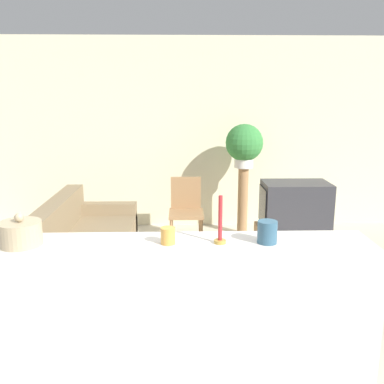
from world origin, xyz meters
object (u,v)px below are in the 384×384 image
Objects in this scene: couch at (84,249)px; wooden_chair at (186,208)px; potted_plant at (244,144)px; decorative_bowl at (20,233)px; television at (295,205)px.

wooden_chair is (1.12, 0.99, 0.19)m from couch.
wooden_chair is 1.17m from potted_plant.
couch is 2.20m from decorative_bowl.
television is 1.50m from wooden_chair.
couch is 1.50m from wooden_chair.
television is 1.23× the size of potted_plant.
potted_plant is 2.45× the size of decorative_bowl.
wooden_chair is at bearing 41.42° from couch.
couch is 2.35m from television.
potted_plant is (0.79, 0.34, 0.79)m from wooden_chair.
couch is at bearing -138.58° from wooden_chair.
potted_plant is 3.79m from decorative_bowl.
potted_plant is at bearing 107.83° from television.
decorative_bowl is (-0.99, -3.01, 0.67)m from wooden_chair.
television is (2.30, 0.11, 0.45)m from couch.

